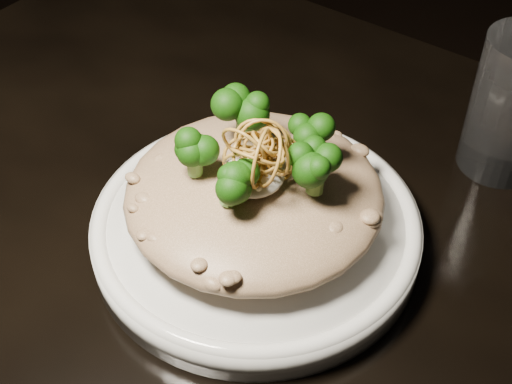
# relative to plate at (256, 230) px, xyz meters

# --- Properties ---
(plate) EXTENTS (0.26, 0.26, 0.03)m
(plate) POSITION_rel_plate_xyz_m (0.00, 0.00, 0.00)
(plate) COLOR silver
(plate) RESTS_ON table
(risotto) EXTENTS (0.20, 0.20, 0.04)m
(risotto) POSITION_rel_plate_xyz_m (-0.00, 0.00, 0.04)
(risotto) COLOR brown
(risotto) RESTS_ON plate
(broccoli) EXTENTS (0.12, 0.12, 0.04)m
(broccoli) POSITION_rel_plate_xyz_m (-0.00, 0.01, 0.08)
(broccoli) COLOR black
(broccoli) RESTS_ON risotto
(cheese) EXTENTS (0.05, 0.05, 0.01)m
(cheese) POSITION_rel_plate_xyz_m (0.00, -0.01, 0.06)
(cheese) COLOR white
(cheese) RESTS_ON risotto
(shallots) EXTENTS (0.05, 0.05, 0.03)m
(shallots) POSITION_rel_plate_xyz_m (0.00, 0.00, 0.09)
(shallots) COLOR brown
(shallots) RESTS_ON cheese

